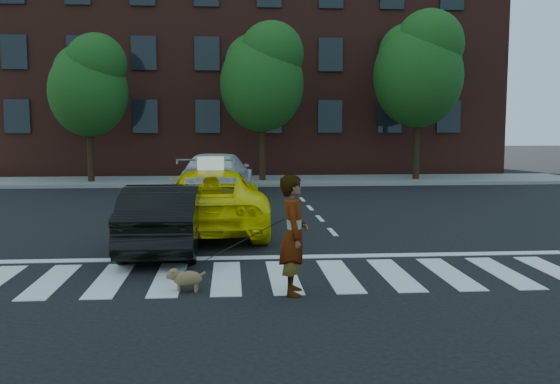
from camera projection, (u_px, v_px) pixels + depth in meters
name	position (u px, v px, depth m)	size (l,w,h in m)	color
ground	(283.00, 277.00, 10.99)	(120.00, 120.00, 0.00)	black
crosswalk	(283.00, 277.00, 10.99)	(13.00, 2.40, 0.01)	silver
stop_line	(277.00, 257.00, 12.57)	(12.00, 0.30, 0.01)	silver
sidewalk_far	(251.00, 181.00, 28.32)	(30.00, 4.00, 0.15)	slate
building	(246.00, 64.00, 35.09)	(26.00, 10.00, 12.00)	#4F241C
tree_left	(89.00, 82.00, 26.79)	(3.39, 3.38, 6.50)	black
tree_mid	(263.00, 73.00, 27.33)	(3.69, 3.69, 7.10)	black
tree_right	(419.00, 65.00, 27.83)	(4.00, 4.00, 7.70)	black
taxi	(211.00, 200.00, 15.62)	(2.57, 5.57, 1.55)	#FFE705
black_sedan	(164.00, 217.00, 13.21)	(1.50, 4.30, 1.42)	black
white_suv	(217.00, 175.00, 22.90)	(2.24, 5.50, 1.60)	silver
woman	(294.00, 235.00, 9.80)	(0.69, 0.46, 1.90)	#999999
dog	(185.00, 278.00, 10.04)	(0.65, 0.29, 0.37)	#885C45
taxi_sign	(211.00, 163.00, 15.32)	(0.65, 0.28, 0.32)	white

